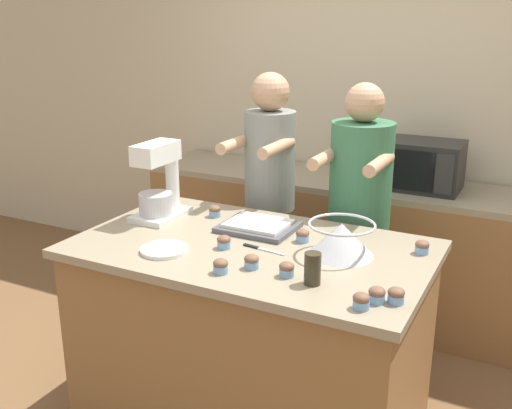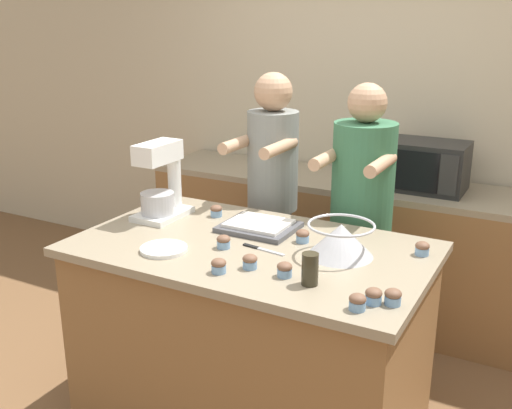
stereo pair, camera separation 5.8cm
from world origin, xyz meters
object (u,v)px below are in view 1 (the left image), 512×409
at_px(baking_tray, 258,226).
at_px(small_plate, 164,250).
at_px(stand_mixer, 159,185).
at_px(cupcake_0, 422,247).
at_px(microwave_oven, 418,165).
at_px(cupcake_9, 396,295).
at_px(person_right, 358,227).
at_px(cupcake_7, 221,266).
at_px(cupcake_1, 303,235).
at_px(cupcake_6, 377,295).
at_px(mixing_bowl, 341,238).
at_px(knife, 261,249).
at_px(drinking_glass, 313,269).
at_px(cupcake_4, 361,301).
at_px(cupcake_5, 215,211).
at_px(person_left, 269,207).
at_px(cupcake_3, 252,261).
at_px(cupcake_8, 224,242).
at_px(cupcake_2, 287,269).

height_order(baking_tray, small_plate, baking_tray).
xyz_separation_m(stand_mixer, cupcake_0, (1.31, 0.12, -0.14)).
relative_size(microwave_oven, cupcake_9, 8.27).
bearing_deg(cupcake_0, small_plate, -153.91).
relative_size(person_right, cupcake_7, 26.22).
relative_size(cupcake_1, cupcake_9, 1.00).
xyz_separation_m(stand_mixer, cupcake_9, (1.33, -0.40, -0.14)).
distance_m(baking_tray, cupcake_6, 0.89).
height_order(mixing_bowl, knife, mixing_bowl).
height_order(stand_mixer, knife, stand_mixer).
relative_size(drinking_glass, cupcake_9, 2.06).
bearing_deg(drinking_glass, cupcake_4, -25.90).
bearing_deg(cupcake_5, cupcake_4, -32.87).
bearing_deg(knife, cupcake_9, -19.88).
distance_m(baking_tray, drinking_glass, 0.65).
bearing_deg(cupcake_0, cupcake_9, -87.68).
bearing_deg(cupcake_0, person_left, 154.43).
distance_m(cupcake_3, cupcake_8, 0.26).
xyz_separation_m(mixing_bowl, cupcake_3, (-0.28, -0.31, -0.05)).
relative_size(knife, cupcake_0, 3.53).
bearing_deg(cupcake_0, drinking_glass, -121.45).
bearing_deg(cupcake_6, person_left, 132.48).
bearing_deg(cupcake_9, small_plate, 178.74).
height_order(small_plate, cupcake_0, cupcake_0).
bearing_deg(microwave_oven, cupcake_2, -95.11).
bearing_deg(drinking_glass, knife, 145.84).
xyz_separation_m(person_right, baking_tray, (-0.34, -0.52, 0.12)).
distance_m(person_right, cupcake_7, 1.08).
distance_m(microwave_oven, cupcake_8, 1.58).
bearing_deg(cupcake_8, stand_mixer, 156.56).
xyz_separation_m(person_left, cupcake_1, (0.45, -0.57, 0.09)).
relative_size(person_right, cupcake_0, 26.22).
relative_size(cupcake_2, cupcake_9, 1.00).
xyz_separation_m(microwave_oven, cupcake_2, (-0.15, -1.64, -0.09)).
height_order(small_plate, cupcake_6, cupcake_6).
relative_size(cupcake_5, cupcake_7, 1.00).
relative_size(person_right, microwave_oven, 3.17).
bearing_deg(cupcake_2, cupcake_5, 141.55).
bearing_deg(cupcake_7, cupcake_4, -3.68).
bearing_deg(drinking_glass, cupcake_7, -168.60).
height_order(person_right, cupcake_0, person_right).
distance_m(cupcake_7, cupcake_8, 0.27).
bearing_deg(stand_mixer, person_left, 60.02).
bearing_deg(cupcake_0, cupcake_3, -140.61).
distance_m(person_left, mixing_bowl, 0.93).
xyz_separation_m(person_left, cupcake_9, (0.99, -0.98, 0.09)).
xyz_separation_m(person_right, cupcake_4, (0.36, -1.08, 0.13)).
bearing_deg(cupcake_9, cupcake_4, -134.81).
bearing_deg(cupcake_3, cupcake_6, -6.72).
distance_m(small_plate, cupcake_1, 0.63).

